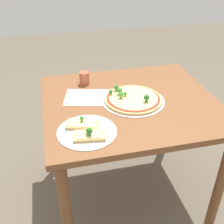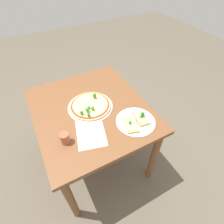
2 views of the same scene
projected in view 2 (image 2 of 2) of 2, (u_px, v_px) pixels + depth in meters
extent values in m
plane|color=brown|center=(96.00, 156.00, 1.99)|extent=(8.00, 8.00, 0.00)
cube|color=brown|center=(91.00, 110.00, 1.46)|extent=(1.03, 0.90, 0.04)
cylinder|color=brown|center=(154.00, 156.00, 1.58)|extent=(0.06, 0.06, 0.73)
cylinder|color=brown|center=(108.00, 98.00, 2.14)|extent=(0.06, 0.06, 0.73)
cylinder|color=brown|center=(71.00, 200.00, 1.32)|extent=(0.06, 0.06, 0.73)
cylinder|color=brown|center=(44.00, 121.00, 1.88)|extent=(0.06, 0.06, 0.73)
cylinder|color=silver|center=(90.00, 106.00, 1.45)|extent=(0.37, 0.37, 0.00)
cylinder|color=tan|center=(90.00, 106.00, 1.45)|extent=(0.34, 0.34, 0.01)
cylinder|color=#A82D1E|center=(90.00, 105.00, 1.44)|extent=(0.31, 0.31, 0.00)
cylinder|color=#EFD684|center=(90.00, 105.00, 1.44)|extent=(0.29, 0.29, 0.00)
sphere|color=#3D8933|center=(89.00, 107.00, 1.39)|extent=(0.02, 0.02, 0.02)
cylinder|color=#488E3A|center=(89.00, 108.00, 1.40)|extent=(0.01, 0.01, 0.01)
sphere|color=#286B23|center=(94.00, 95.00, 1.48)|extent=(0.03, 0.03, 0.03)
cylinder|color=#37742D|center=(95.00, 97.00, 1.49)|extent=(0.01, 0.01, 0.01)
sphere|color=#286B23|center=(89.00, 115.00, 1.33)|extent=(0.02, 0.02, 0.02)
cylinder|color=#37742D|center=(89.00, 116.00, 1.34)|extent=(0.01, 0.01, 0.01)
sphere|color=#337A2D|center=(82.00, 112.00, 1.34)|extent=(0.03, 0.03, 0.03)
cylinder|color=#3F8136|center=(82.00, 114.00, 1.35)|extent=(0.01, 0.01, 0.01)
sphere|color=#479338|center=(87.00, 109.00, 1.36)|extent=(0.03, 0.03, 0.03)
cylinder|color=#51973E|center=(87.00, 111.00, 1.37)|extent=(0.01, 0.01, 0.01)
sphere|color=#479338|center=(92.00, 108.00, 1.37)|extent=(0.03, 0.03, 0.03)
cylinder|color=#51973E|center=(92.00, 110.00, 1.39)|extent=(0.01, 0.01, 0.01)
cylinder|color=silver|center=(136.00, 121.00, 1.34)|extent=(0.30, 0.30, 0.00)
cube|color=tan|center=(141.00, 118.00, 1.35)|extent=(0.16, 0.11, 0.02)
cube|color=#EFD684|center=(141.00, 117.00, 1.34)|extent=(0.14, 0.09, 0.00)
sphere|color=#286B23|center=(143.00, 114.00, 1.33)|extent=(0.03, 0.03, 0.03)
cylinder|color=#37742D|center=(142.00, 116.00, 1.34)|extent=(0.01, 0.01, 0.01)
sphere|color=#3D8933|center=(141.00, 116.00, 1.32)|extent=(0.02, 0.02, 0.02)
cylinder|color=#488E3A|center=(141.00, 117.00, 1.33)|extent=(0.01, 0.01, 0.01)
cube|color=tan|center=(131.00, 124.00, 1.31)|extent=(0.19, 0.13, 0.02)
cube|color=#EFD684|center=(131.00, 123.00, 1.30)|extent=(0.16, 0.11, 0.00)
sphere|color=#479338|center=(130.00, 122.00, 1.28)|extent=(0.02, 0.02, 0.02)
cylinder|color=#51973E|center=(130.00, 123.00, 1.29)|extent=(0.01, 0.01, 0.01)
cylinder|color=#AD5138|center=(65.00, 138.00, 1.18)|extent=(0.06, 0.06, 0.08)
cube|color=silver|center=(91.00, 132.00, 1.27)|extent=(0.32, 0.27, 0.00)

